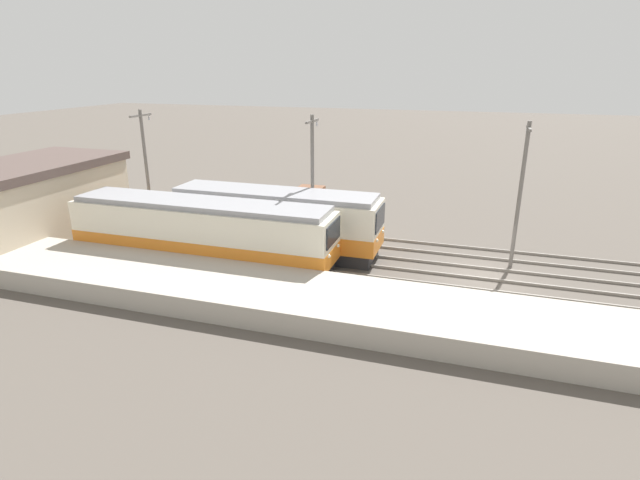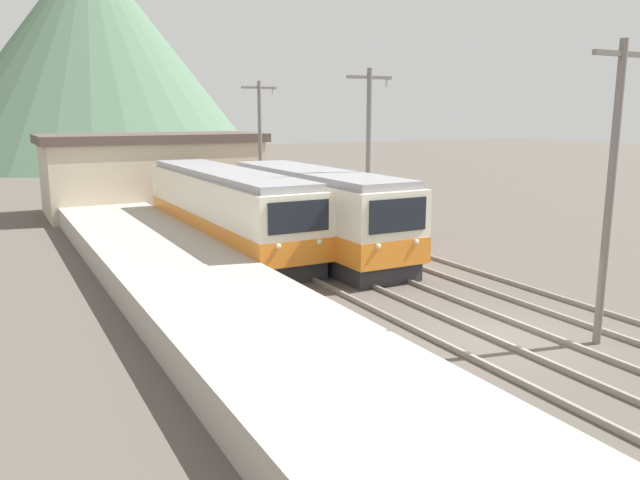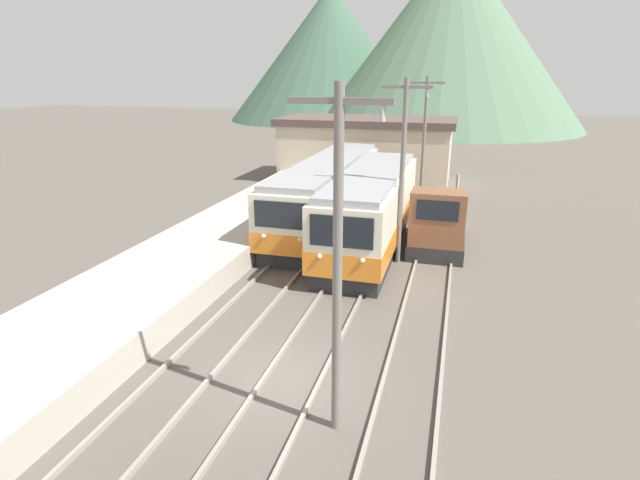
% 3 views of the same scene
% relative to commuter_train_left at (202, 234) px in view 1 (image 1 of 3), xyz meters
% --- Properties ---
extents(ground_plane, '(200.00, 200.00, 0.00)m').
position_rel_commuter_train_left_xyz_m(ground_plane, '(2.60, -14.10, -1.59)').
color(ground_plane, '#564F47').
extents(platform_left, '(4.50, 54.00, 0.98)m').
position_rel_commuter_train_left_xyz_m(platform_left, '(-3.65, -14.10, -1.10)').
color(platform_left, '#ADA599').
rests_on(platform_left, ground).
extents(track_left, '(1.54, 60.00, 0.14)m').
position_rel_commuter_train_left_xyz_m(track_left, '(0.00, -14.10, -1.52)').
color(track_left, gray).
rests_on(track_left, ground).
extents(track_center, '(1.54, 60.00, 0.14)m').
position_rel_commuter_train_left_xyz_m(track_center, '(2.80, -14.10, -1.52)').
color(track_center, gray).
rests_on(track_center, ground).
extents(track_right, '(1.54, 60.00, 0.14)m').
position_rel_commuter_train_left_xyz_m(track_right, '(5.80, -14.10, -1.52)').
color(track_right, gray).
rests_on(track_right, ground).
extents(commuter_train_left, '(2.84, 14.42, 3.40)m').
position_rel_commuter_train_left_xyz_m(commuter_train_left, '(0.00, 0.00, 0.00)').
color(commuter_train_left, '#28282B').
rests_on(commuter_train_left, ground).
extents(commuter_train_center, '(2.84, 11.91, 3.51)m').
position_rel_commuter_train_left_xyz_m(commuter_train_center, '(2.80, -2.97, 0.05)').
color(commuter_train_center, '#28282B').
rests_on(commuter_train_center, ground).
extents(shunting_locomotive, '(2.40, 4.81, 3.00)m').
position_rel_commuter_train_left_xyz_m(shunting_locomotive, '(5.80, -2.53, -0.39)').
color(shunting_locomotive, '#28282B').
rests_on(shunting_locomotive, ground).
extents(catenary_mast_near, '(2.00, 0.20, 7.48)m').
position_rel_commuter_train_left_xyz_m(catenary_mast_near, '(4.31, -15.57, 2.47)').
color(catenary_mast_near, slate).
rests_on(catenary_mast_near, ground).
extents(catenary_mast_mid, '(2.00, 0.20, 7.48)m').
position_rel_commuter_train_left_xyz_m(catenary_mast_mid, '(4.31, -4.67, 2.47)').
color(catenary_mast_mid, slate).
rests_on(catenary_mast_mid, ground).
extents(catenary_mast_far, '(2.00, 0.20, 7.48)m').
position_rel_commuter_train_left_xyz_m(catenary_mast_far, '(4.31, 6.22, 2.47)').
color(catenary_mast_far, slate).
rests_on(catenary_mast_far, ground).
extents(station_building, '(12.60, 6.30, 4.61)m').
position_rel_commuter_train_left_xyz_m(station_building, '(-0.22, 11.90, 0.74)').
color(station_building, beige).
rests_on(station_building, ground).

